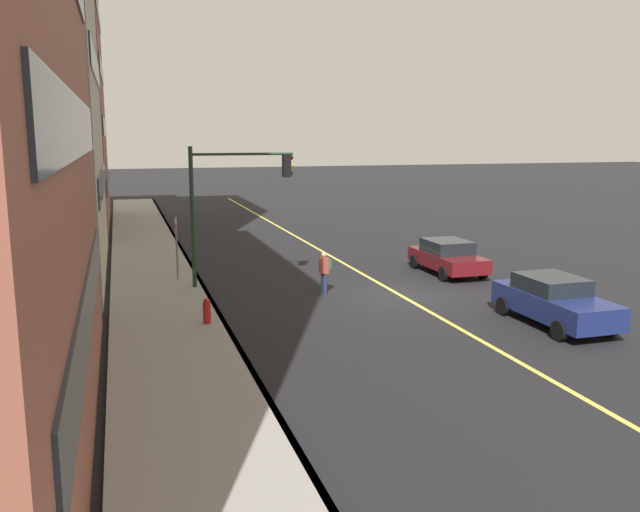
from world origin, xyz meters
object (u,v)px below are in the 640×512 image
(pedestrian_with_backpack, at_px, (324,269))
(traffic_light_mast, at_px, (233,191))
(car_maroon, at_px, (447,256))
(car_navy, at_px, (554,300))
(street_sign_post, at_px, (177,244))
(fire_hydrant, at_px, (207,313))

(pedestrian_with_backpack, bearing_deg, traffic_light_mast, 58.01)
(pedestrian_with_backpack, height_order, traffic_light_mast, traffic_light_mast)
(car_maroon, xyz_separation_m, car_navy, (-8.03, 0.50, 0.04))
(car_navy, relative_size, street_sign_post, 1.66)
(car_navy, height_order, pedestrian_with_backpack, pedestrian_with_backpack)
(pedestrian_with_backpack, relative_size, traffic_light_mast, 0.29)
(traffic_light_mast, relative_size, fire_hydrant, 5.80)
(pedestrian_with_backpack, xyz_separation_m, street_sign_post, (3.48, 5.10, 0.66))
(car_navy, bearing_deg, traffic_light_mast, 47.70)
(car_maroon, bearing_deg, street_sign_post, 82.57)
(pedestrian_with_backpack, height_order, fire_hydrant, pedestrian_with_backpack)
(car_maroon, height_order, car_navy, car_navy)
(pedestrian_with_backpack, relative_size, street_sign_post, 0.60)
(car_maroon, xyz_separation_m, fire_hydrant, (-5.26, 10.94, -0.27))
(car_maroon, height_order, traffic_light_mast, traffic_light_mast)
(car_navy, height_order, street_sign_post, street_sign_post)
(fire_hydrant, bearing_deg, car_maroon, -64.32)
(traffic_light_mast, height_order, fire_hydrant, traffic_light_mast)
(car_maroon, bearing_deg, car_navy, 176.43)
(traffic_light_mast, xyz_separation_m, street_sign_post, (1.58, 2.05, -2.16))
(traffic_light_mast, height_order, street_sign_post, traffic_light_mast)
(car_navy, distance_m, fire_hydrant, 10.80)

